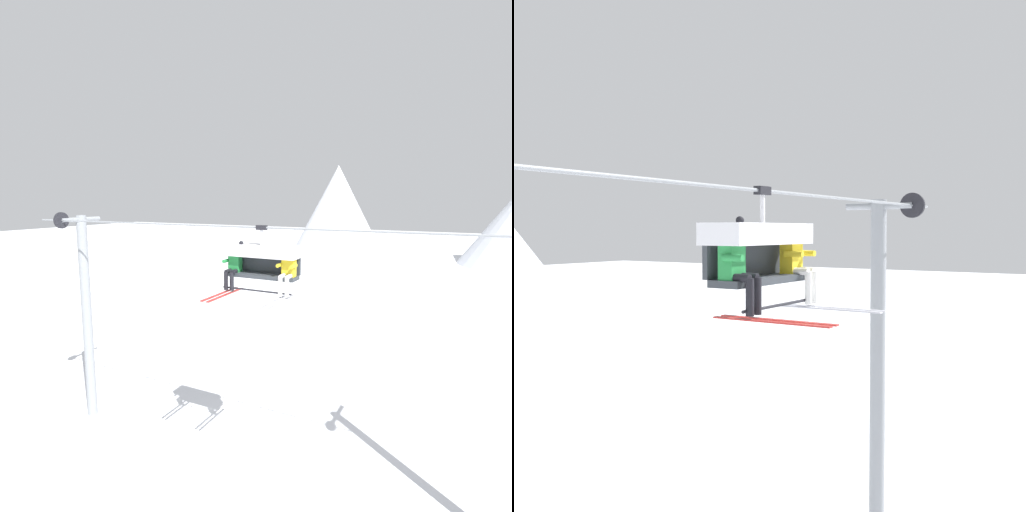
# 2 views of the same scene
# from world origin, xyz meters

# --- Properties ---
(ground_plane) EXTENTS (200.00, 200.00, 0.00)m
(ground_plane) POSITION_xyz_m (0.00, 0.00, 0.00)
(ground_plane) COLOR white
(mountain_peak_west) EXTENTS (13.15, 13.15, 12.72)m
(mountain_peak_west) POSITION_xyz_m (-9.46, 43.56, 6.36)
(mountain_peak_west) COLOR white
(mountain_peak_west) RESTS_ON ground_plane
(lift_tower_near) EXTENTS (0.36, 1.88, 7.79)m
(lift_tower_near) POSITION_xyz_m (-6.70, -0.02, 4.06)
(lift_tower_near) COLOR gray
(lift_tower_near) RESTS_ON ground_plane
(lift_cable) EXTENTS (15.88, 0.05, 0.05)m
(lift_cable) POSITION_xyz_m (0.24, -0.80, 7.51)
(lift_cable) COLOR gray
(chairlift_chair) EXTENTS (1.97, 0.74, 1.67)m
(chairlift_chair) POSITION_xyz_m (0.97, -0.73, 6.75)
(chairlift_chair) COLOR #33383D
(skier_green) EXTENTS (0.48, 1.70, 1.34)m
(skier_green) POSITION_xyz_m (0.20, -0.94, 6.48)
(skier_green) COLOR #23843D
(skier_yellow) EXTENTS (0.46, 1.70, 1.23)m
(skier_yellow) POSITION_xyz_m (1.75, -0.95, 6.46)
(skier_yellow) COLOR yellow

